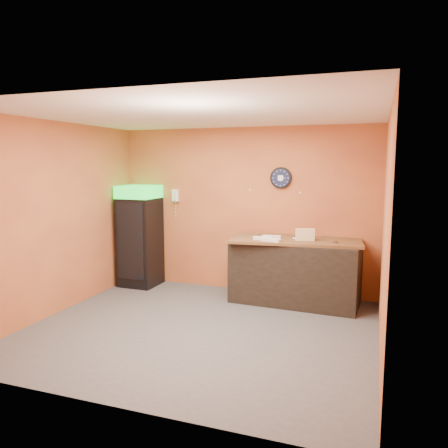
% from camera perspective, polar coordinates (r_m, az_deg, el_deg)
% --- Properties ---
extents(floor, '(4.50, 4.50, 0.00)m').
position_cam_1_polar(floor, '(6.00, -3.11, -13.54)').
color(floor, '#47474C').
rests_on(floor, ground).
extents(back_wall, '(4.50, 0.02, 2.80)m').
position_cam_1_polar(back_wall, '(7.51, 2.65, 1.84)').
color(back_wall, '#C76E38').
rests_on(back_wall, floor).
extents(left_wall, '(0.02, 4.00, 2.80)m').
position_cam_1_polar(left_wall, '(6.82, -20.95, 0.72)').
color(left_wall, '#C76E38').
rests_on(left_wall, floor).
extents(right_wall, '(0.02, 4.00, 2.80)m').
position_cam_1_polar(right_wall, '(5.21, 20.27, -1.31)').
color(right_wall, '#C76E38').
rests_on(right_wall, floor).
extents(ceiling, '(4.50, 4.00, 0.02)m').
position_cam_1_polar(ceiling, '(5.62, -3.33, 14.12)').
color(ceiling, white).
rests_on(ceiling, back_wall).
extents(beverage_cooler, '(0.64, 0.66, 1.81)m').
position_cam_1_polar(beverage_cooler, '(7.96, -11.06, -1.71)').
color(beverage_cooler, black).
rests_on(beverage_cooler, floor).
extents(prep_counter, '(2.00, 0.97, 0.98)m').
position_cam_1_polar(prep_counter, '(7.03, 9.28, -6.22)').
color(prep_counter, black).
rests_on(prep_counter, floor).
extents(wall_clock, '(0.35, 0.06, 0.35)m').
position_cam_1_polar(wall_clock, '(7.29, 7.44, 5.99)').
color(wall_clock, black).
rests_on(wall_clock, back_wall).
extents(wall_phone, '(0.12, 0.10, 0.22)m').
position_cam_1_polar(wall_phone, '(7.90, -6.38, 3.73)').
color(wall_phone, white).
rests_on(wall_phone, back_wall).
extents(butcher_paper, '(2.08, 1.08, 0.04)m').
position_cam_1_polar(butcher_paper, '(6.92, 9.38, -2.12)').
color(butcher_paper, brown).
rests_on(butcher_paper, prep_counter).
extents(sub_roll_stack, '(0.30, 0.17, 0.18)m').
position_cam_1_polar(sub_roll_stack, '(6.80, 10.54, -1.38)').
color(sub_roll_stack, beige).
rests_on(sub_roll_stack, butcher_paper).
extents(wrapped_sandwich_left, '(0.32, 0.20, 0.04)m').
position_cam_1_polar(wrapped_sandwich_left, '(6.82, 5.03, -1.84)').
color(wrapped_sandwich_left, white).
rests_on(wrapped_sandwich_left, butcher_paper).
extents(wrapped_sandwich_mid, '(0.32, 0.19, 0.04)m').
position_cam_1_polar(wrapped_sandwich_mid, '(6.67, 6.19, -2.07)').
color(wrapped_sandwich_mid, white).
rests_on(wrapped_sandwich_mid, butcher_paper).
extents(wrapped_sandwich_right, '(0.31, 0.15, 0.04)m').
position_cam_1_polar(wrapped_sandwich_right, '(6.95, 6.23, -1.68)').
color(wrapped_sandwich_right, white).
rests_on(wrapped_sandwich_right, butcher_paper).
extents(kitchen_tool, '(0.07, 0.07, 0.07)m').
position_cam_1_polar(kitchen_tool, '(6.86, 10.40, -1.77)').
color(kitchen_tool, silver).
rests_on(kitchen_tool, butcher_paper).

